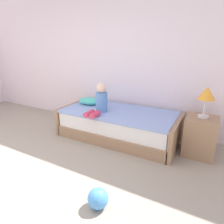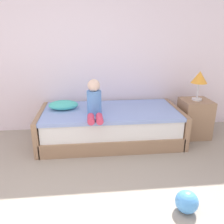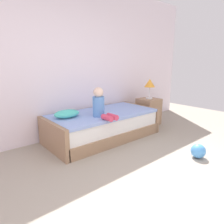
{
  "view_description": "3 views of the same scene",
  "coord_description": "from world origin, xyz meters",
  "px_view_note": "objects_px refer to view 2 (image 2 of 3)",
  "views": [
    {
      "loc": [
        2.05,
        -0.9,
        1.56
      ],
      "look_at": [
        0.61,
        1.75,
        0.55
      ],
      "focal_mm": 30.91,
      "sensor_mm": 36.0,
      "label": 1
    },
    {
      "loc": [
        0.3,
        -1.27,
        1.61
      ],
      "look_at": [
        0.61,
        1.75,
        0.55
      ],
      "focal_mm": 37.2,
      "sensor_mm": 36.0,
      "label": 2
    },
    {
      "loc": [
        -1.59,
        -0.85,
        1.38
      ],
      "look_at": [
        0.61,
        1.75,
        0.55
      ],
      "focal_mm": 31.88,
      "sensor_mm": 36.0,
      "label": 3
    }
  ],
  "objects_px": {
    "child_figure": "(94,101)",
    "pillow": "(63,105)",
    "table_lamp": "(199,79)",
    "bed": "(110,125)",
    "nightstand": "(194,118)",
    "toy_ball": "(187,202)"
  },
  "relations": [
    {
      "from": "child_figure",
      "to": "pillow",
      "type": "relative_size",
      "value": 1.16
    },
    {
      "from": "table_lamp",
      "to": "pillow",
      "type": "xyz_separation_m",
      "value": [
        -2.05,
        0.07,
        -0.37
      ]
    },
    {
      "from": "table_lamp",
      "to": "pillow",
      "type": "bearing_deg",
      "value": 178.01
    },
    {
      "from": "pillow",
      "to": "bed",
      "type": "bearing_deg",
      "value": -8.16
    },
    {
      "from": "table_lamp",
      "to": "pillow",
      "type": "relative_size",
      "value": 1.02
    },
    {
      "from": "bed",
      "to": "nightstand",
      "type": "relative_size",
      "value": 3.52
    },
    {
      "from": "nightstand",
      "to": "table_lamp",
      "type": "bearing_deg",
      "value": 0.0
    },
    {
      "from": "bed",
      "to": "toy_ball",
      "type": "height_order",
      "value": "bed"
    },
    {
      "from": "table_lamp",
      "to": "child_figure",
      "type": "distance_m",
      "value": 1.63
    },
    {
      "from": "table_lamp",
      "to": "toy_ball",
      "type": "xyz_separation_m",
      "value": [
        -0.79,
        -1.62,
        -0.83
      ]
    },
    {
      "from": "bed",
      "to": "child_figure",
      "type": "xyz_separation_m",
      "value": [
        -0.24,
        -0.23,
        0.46
      ]
    },
    {
      "from": "nightstand",
      "to": "table_lamp",
      "type": "height_order",
      "value": "table_lamp"
    },
    {
      "from": "nightstand",
      "to": "pillow",
      "type": "distance_m",
      "value": 2.07
    },
    {
      "from": "toy_ball",
      "to": "child_figure",
      "type": "bearing_deg",
      "value": 120.58
    },
    {
      "from": "nightstand",
      "to": "toy_ball",
      "type": "bearing_deg",
      "value": -115.97
    },
    {
      "from": "table_lamp",
      "to": "bed",
      "type": "bearing_deg",
      "value": -178.77
    },
    {
      "from": "pillow",
      "to": "toy_ball",
      "type": "height_order",
      "value": "pillow"
    },
    {
      "from": "pillow",
      "to": "toy_ball",
      "type": "bearing_deg",
      "value": -53.27
    },
    {
      "from": "bed",
      "to": "child_figure",
      "type": "distance_m",
      "value": 0.57
    },
    {
      "from": "bed",
      "to": "pillow",
      "type": "distance_m",
      "value": 0.77
    },
    {
      "from": "bed",
      "to": "toy_ball",
      "type": "bearing_deg",
      "value": -70.5
    },
    {
      "from": "table_lamp",
      "to": "toy_ball",
      "type": "distance_m",
      "value": 1.98
    }
  ]
}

